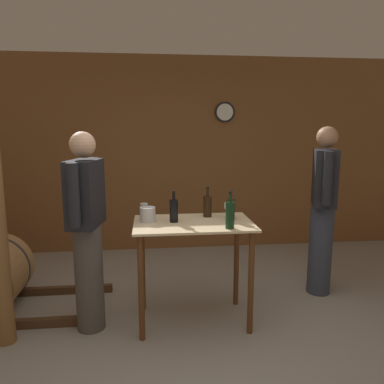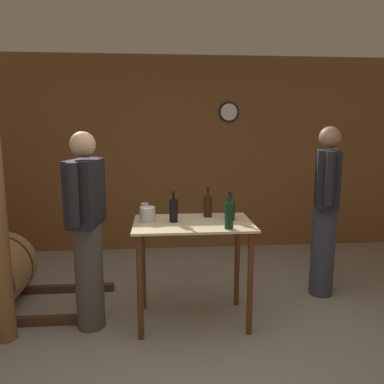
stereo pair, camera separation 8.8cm
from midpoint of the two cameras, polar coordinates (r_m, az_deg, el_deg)
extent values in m
plane|color=gray|center=(3.03, -0.26, -25.29)|extent=(14.00, 14.00, 0.00)
cube|color=brown|center=(5.29, -3.55, 5.63)|extent=(8.40, 0.05, 2.70)
cylinder|color=black|center=(5.32, 4.53, 12.04)|extent=(0.28, 0.03, 0.28)
cylinder|color=white|center=(5.31, 4.56, 12.05)|extent=(0.23, 0.01, 0.23)
cube|color=beige|center=(3.28, -0.58, -4.78)|extent=(1.03, 0.65, 0.02)
cylinder|color=#593319|center=(3.17, -8.57, -14.31)|extent=(0.05, 0.05, 0.90)
cylinder|color=#593319|center=(3.26, 8.18, -13.58)|extent=(0.05, 0.05, 0.90)
cylinder|color=#593319|center=(3.66, -8.26, -10.89)|extent=(0.05, 0.05, 0.90)
cylinder|color=#593319|center=(3.74, 6.11, -10.38)|extent=(0.05, 0.05, 0.90)
cylinder|color=black|center=(3.26, -3.56, -2.87)|extent=(0.08, 0.08, 0.20)
cylinder|color=black|center=(3.24, -3.59, -0.48)|extent=(0.02, 0.02, 0.08)
cylinder|color=black|center=(3.23, -3.59, 0.00)|extent=(0.03, 0.03, 0.02)
cylinder|color=black|center=(3.45, 1.64, -2.23)|extent=(0.08, 0.08, 0.19)
cylinder|color=black|center=(3.42, 1.65, 0.05)|extent=(0.02, 0.02, 0.09)
cylinder|color=black|center=(3.42, 1.66, 0.60)|extent=(0.03, 0.03, 0.02)
cylinder|color=black|center=(3.06, 4.99, -3.56)|extent=(0.07, 0.07, 0.22)
cylinder|color=black|center=(3.03, 5.04, -0.73)|extent=(0.02, 0.02, 0.09)
cylinder|color=black|center=(3.03, 5.05, -0.08)|extent=(0.03, 0.03, 0.02)
cylinder|color=black|center=(3.35, 5.16, -2.61)|extent=(0.08, 0.08, 0.20)
cylinder|color=black|center=(3.32, 5.20, -0.33)|extent=(0.02, 0.02, 0.07)
cylinder|color=black|center=(3.31, 5.20, 0.14)|extent=(0.03, 0.03, 0.02)
cylinder|color=silver|center=(3.51, -8.01, -3.70)|extent=(0.06, 0.06, 0.00)
cylinder|color=silver|center=(3.50, -8.02, -3.17)|extent=(0.01, 0.01, 0.06)
cylinder|color=silver|center=(3.48, -8.05, -2.20)|extent=(0.07, 0.07, 0.06)
cylinder|color=silver|center=(3.45, 4.69, -3.85)|extent=(0.06, 0.06, 0.00)
cylinder|color=silver|center=(3.44, 4.70, -3.19)|extent=(0.01, 0.01, 0.08)
cylinder|color=silver|center=(3.43, 4.72, -2.10)|extent=(0.06, 0.06, 0.06)
cylinder|color=silver|center=(3.31, -7.53, -3.39)|extent=(0.14, 0.14, 0.13)
cylinder|color=#4C4742|center=(3.43, -16.12, -12.46)|extent=(0.24, 0.24, 0.93)
cube|color=black|center=(3.22, -16.75, -0.19)|extent=(0.29, 0.43, 0.55)
sphere|color=tan|center=(3.18, -17.11, 6.94)|extent=(0.21, 0.21, 0.21)
cylinder|color=black|center=(2.99, -18.42, -0.52)|extent=(0.09, 0.09, 0.50)
cylinder|color=black|center=(3.45, -15.35, 0.99)|extent=(0.09, 0.09, 0.50)
cylinder|color=#333847|center=(4.18, 18.40, -8.31)|extent=(0.24, 0.24, 0.95)
cube|color=black|center=(4.01, 18.99, 2.06)|extent=(0.34, 0.45, 0.57)
sphere|color=#9E7051|center=(3.98, 19.33, 7.91)|extent=(0.21, 0.21, 0.21)
cylinder|color=black|center=(4.26, 18.71, 2.88)|extent=(0.09, 0.09, 0.51)
cylinder|color=black|center=(3.76, 19.35, 1.98)|extent=(0.09, 0.09, 0.51)
camera|label=1|loc=(0.04, -90.76, -0.13)|focal=35.00mm
camera|label=2|loc=(0.04, 89.24, 0.13)|focal=35.00mm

